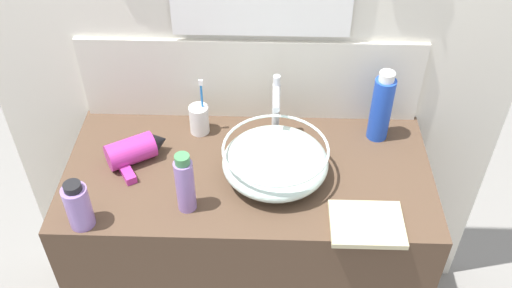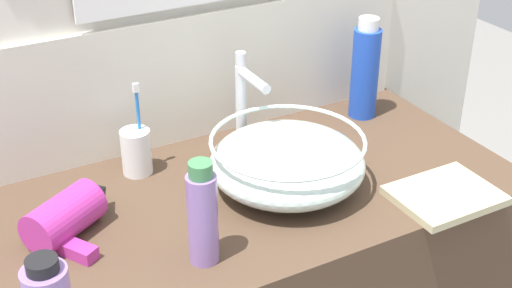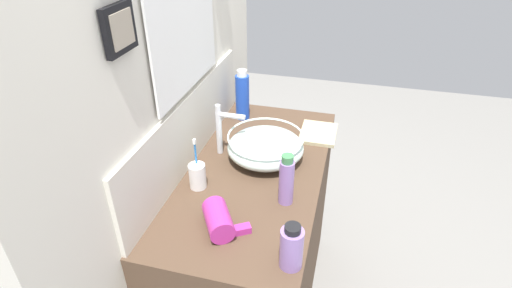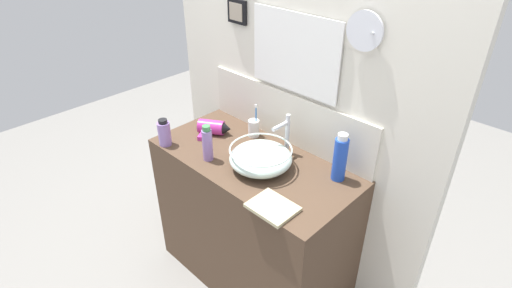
{
  "view_description": "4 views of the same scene",
  "coord_description": "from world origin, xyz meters",
  "px_view_note": "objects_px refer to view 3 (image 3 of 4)",
  "views": [
    {
      "loc": [
        0.06,
        -1.21,
        2.02
      ],
      "look_at": [
        0.02,
        0.0,
        0.95
      ],
      "focal_mm": 40.0,
      "sensor_mm": 36.0,
      "label": 1
    },
    {
      "loc": [
        -0.54,
        -1.04,
        1.61
      ],
      "look_at": [
        0.02,
        0.0,
        0.95
      ],
      "focal_mm": 50.0,
      "sensor_mm": 36.0,
      "label": 2
    },
    {
      "loc": [
        -1.23,
        -0.33,
        1.75
      ],
      "look_at": [
        0.02,
        0.0,
        0.95
      ],
      "focal_mm": 28.0,
      "sensor_mm": 36.0,
      "label": 3
    },
    {
      "loc": [
        1.18,
        -1.18,
        1.97
      ],
      "look_at": [
        0.02,
        0.0,
        0.95
      ],
      "focal_mm": 28.0,
      "sensor_mm": 36.0,
      "label": 4
    }
  ],
  "objects_px": {
    "faucet": "(222,126)",
    "toothbrush_cup": "(197,176)",
    "glass_bowl_sink": "(266,147)",
    "lotion_bottle": "(292,247)",
    "spray_bottle": "(242,96)",
    "hair_drier": "(218,217)",
    "hand_towel": "(318,133)",
    "shampoo_bottle": "(286,180)"
  },
  "relations": [
    {
      "from": "glass_bowl_sink",
      "to": "faucet",
      "type": "xyz_separation_m",
      "value": [
        -0.0,
        0.18,
        0.07
      ]
    },
    {
      "from": "shampoo_bottle",
      "to": "lotion_bottle",
      "type": "xyz_separation_m",
      "value": [
        -0.27,
        -0.07,
        -0.02
      ]
    },
    {
      "from": "spray_bottle",
      "to": "toothbrush_cup",
      "type": "bearing_deg",
      "value": 179.32
    },
    {
      "from": "glass_bowl_sink",
      "to": "spray_bottle",
      "type": "bearing_deg",
      "value": 30.54
    },
    {
      "from": "spray_bottle",
      "to": "lotion_bottle",
      "type": "xyz_separation_m",
      "value": [
        -0.83,
        -0.39,
        -0.04
      ]
    },
    {
      "from": "faucet",
      "to": "hair_drier",
      "type": "distance_m",
      "value": 0.44
    },
    {
      "from": "hair_drier",
      "to": "lotion_bottle",
      "type": "distance_m",
      "value": 0.27
    },
    {
      "from": "lotion_bottle",
      "to": "hand_towel",
      "type": "distance_m",
      "value": 0.76
    },
    {
      "from": "toothbrush_cup",
      "to": "shampoo_bottle",
      "type": "bearing_deg",
      "value": -90.23
    },
    {
      "from": "hair_drier",
      "to": "shampoo_bottle",
      "type": "bearing_deg",
      "value": -46.69
    },
    {
      "from": "shampoo_bottle",
      "to": "lotion_bottle",
      "type": "relative_size",
      "value": 1.28
    },
    {
      "from": "hand_towel",
      "to": "hair_drier",
      "type": "bearing_deg",
      "value": 160.11
    },
    {
      "from": "faucet",
      "to": "hair_drier",
      "type": "height_order",
      "value": "faucet"
    },
    {
      "from": "hand_towel",
      "to": "shampoo_bottle",
      "type": "bearing_deg",
      "value": 173.65
    },
    {
      "from": "glass_bowl_sink",
      "to": "spray_bottle",
      "type": "height_order",
      "value": "spray_bottle"
    },
    {
      "from": "shampoo_bottle",
      "to": "spray_bottle",
      "type": "relative_size",
      "value": 0.8
    },
    {
      "from": "spray_bottle",
      "to": "shampoo_bottle",
      "type": "bearing_deg",
      "value": -150.39
    },
    {
      "from": "glass_bowl_sink",
      "to": "hair_drier",
      "type": "height_order",
      "value": "glass_bowl_sink"
    },
    {
      "from": "toothbrush_cup",
      "to": "hand_towel",
      "type": "bearing_deg",
      "value": -37.99
    },
    {
      "from": "shampoo_bottle",
      "to": "spray_bottle",
      "type": "distance_m",
      "value": 0.64
    },
    {
      "from": "toothbrush_cup",
      "to": "lotion_bottle",
      "type": "xyz_separation_m",
      "value": [
        -0.27,
        -0.39,
        0.02
      ]
    },
    {
      "from": "toothbrush_cup",
      "to": "spray_bottle",
      "type": "bearing_deg",
      "value": -0.68
    },
    {
      "from": "faucet",
      "to": "hand_towel",
      "type": "height_order",
      "value": "faucet"
    },
    {
      "from": "hair_drier",
      "to": "spray_bottle",
      "type": "xyz_separation_m",
      "value": [
        0.73,
        0.13,
        0.08
      ]
    },
    {
      "from": "glass_bowl_sink",
      "to": "toothbrush_cup",
      "type": "bearing_deg",
      "value": 140.78
    },
    {
      "from": "faucet",
      "to": "toothbrush_cup",
      "type": "distance_m",
      "value": 0.25
    },
    {
      "from": "shampoo_bottle",
      "to": "spray_bottle",
      "type": "bearing_deg",
      "value": 29.61
    },
    {
      "from": "shampoo_bottle",
      "to": "hair_drier",
      "type": "bearing_deg",
      "value": 133.31
    },
    {
      "from": "faucet",
      "to": "toothbrush_cup",
      "type": "height_order",
      "value": "faucet"
    },
    {
      "from": "faucet",
      "to": "hair_drier",
      "type": "relative_size",
      "value": 1.12
    },
    {
      "from": "spray_bottle",
      "to": "glass_bowl_sink",
      "type": "bearing_deg",
      "value": -149.46
    },
    {
      "from": "shampoo_bottle",
      "to": "hand_towel",
      "type": "relative_size",
      "value": 0.97
    },
    {
      "from": "hair_drier",
      "to": "lotion_bottle",
      "type": "bearing_deg",
      "value": -111.33
    },
    {
      "from": "shampoo_bottle",
      "to": "glass_bowl_sink",
      "type": "bearing_deg",
      "value": 28.36
    },
    {
      "from": "spray_bottle",
      "to": "hand_towel",
      "type": "bearing_deg",
      "value": -101.13
    },
    {
      "from": "faucet",
      "to": "toothbrush_cup",
      "type": "relative_size",
      "value": 1.12
    },
    {
      "from": "glass_bowl_sink",
      "to": "lotion_bottle",
      "type": "height_order",
      "value": "lotion_bottle"
    },
    {
      "from": "hair_drier",
      "to": "spray_bottle",
      "type": "relative_size",
      "value": 0.81
    },
    {
      "from": "toothbrush_cup",
      "to": "hand_towel",
      "type": "distance_m",
      "value": 0.62
    },
    {
      "from": "hair_drier",
      "to": "hand_towel",
      "type": "height_order",
      "value": "hair_drier"
    },
    {
      "from": "glass_bowl_sink",
      "to": "hand_towel",
      "type": "height_order",
      "value": "glass_bowl_sink"
    },
    {
      "from": "lotion_bottle",
      "to": "toothbrush_cup",
      "type": "bearing_deg",
      "value": 55.07
    }
  ]
}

